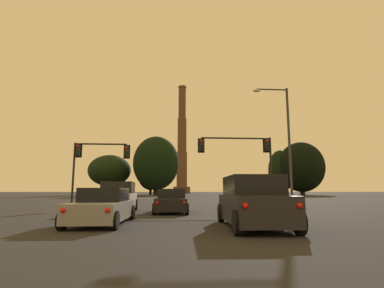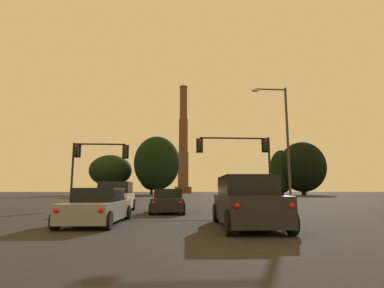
% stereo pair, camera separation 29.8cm
% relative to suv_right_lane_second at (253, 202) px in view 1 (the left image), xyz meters
% --- Properties ---
extents(suv_right_lane_second, '(2.30, 4.97, 1.86)m').
position_rel_suv_right_lane_second_xyz_m(suv_right_lane_second, '(0.00, 0.00, 0.00)').
color(suv_right_lane_second, '#232328').
rests_on(suv_right_lane_second, ground_plane).
extents(sedan_left_lane_second, '(2.10, 4.75, 1.43)m').
position_rel_suv_right_lane_second_xyz_m(sedan_left_lane_second, '(-5.72, 1.61, -0.23)').
color(sedan_left_lane_second, gray).
rests_on(sedan_left_lane_second, ground_plane).
extents(suv_left_lane_front, '(2.25, 4.96, 1.86)m').
position_rel_suv_right_lane_second_xyz_m(suv_left_lane_front, '(-6.23, 8.26, 0.00)').
color(suv_left_lane_front, silver).
rests_on(suv_left_lane_front, ground_plane).
extents(sedan_center_lane_front, '(2.12, 4.76, 1.43)m').
position_rel_suv_right_lane_second_xyz_m(sedan_center_lane_front, '(-2.91, 7.74, -0.23)').
color(sedan_center_lane_front, black).
rests_on(sedan_center_lane_front, ground_plane).
extents(traffic_light_overhead_left, '(4.97, 0.50, 5.49)m').
position_rel_suv_right_lane_second_xyz_m(traffic_light_overhead_left, '(-9.77, 15.68, 3.29)').
color(traffic_light_overhead_left, black).
rests_on(traffic_light_overhead_left, ground_plane).
extents(traffic_light_overhead_right, '(6.44, 0.50, 5.86)m').
position_rel_suv_right_lane_second_xyz_m(traffic_light_overhead_right, '(3.42, 13.94, 3.62)').
color(traffic_light_overhead_right, black).
rests_on(traffic_light_overhead_right, ground_plane).
extents(street_lamp, '(3.02, 0.36, 9.90)m').
position_rel_suv_right_lane_second_xyz_m(street_lamp, '(6.33, 12.69, 5.05)').
color(street_lamp, '#38383A').
rests_on(street_lamp, ground_plane).
extents(smokestack, '(7.71, 7.71, 50.74)m').
position_rel_suv_right_lane_second_xyz_m(smokestack, '(2.40, 126.56, 19.00)').
color(smokestack, '#523427').
rests_on(smokestack, ground_plane).
extents(treeline_far_left, '(7.86, 7.07, 11.05)m').
position_rel_suv_right_lane_second_xyz_m(treeline_far_left, '(-8.75, 79.49, 5.35)').
color(treeline_far_left, black).
rests_on(treeline_far_left, ground_plane).
extents(treeline_right_mid, '(7.32, 6.59, 13.55)m').
position_rel_suv_right_lane_second_xyz_m(treeline_right_mid, '(30.52, 77.96, 6.15)').
color(treeline_right_mid, black).
rests_on(treeline_right_mid, ground_plane).
extents(treeline_center_right, '(12.29, 11.06, 15.93)m').
position_rel_suv_right_lane_second_xyz_m(treeline_center_right, '(-6.83, 70.10, 7.77)').
color(treeline_center_right, black).
rests_on(treeline_center_right, ground_plane).
extents(treeline_left_mid, '(13.72, 12.35, 15.80)m').
position_rel_suv_right_lane_second_xyz_m(treeline_left_mid, '(36.15, 75.88, 7.43)').
color(treeline_left_mid, black).
rests_on(treeline_left_mid, ground_plane).
extents(treeline_center_left, '(11.92, 10.73, 11.32)m').
position_rel_suv_right_lane_second_xyz_m(treeline_center_left, '(-20.14, 75.34, 6.01)').
color(treeline_center_left, black).
rests_on(treeline_center_left, ground_plane).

